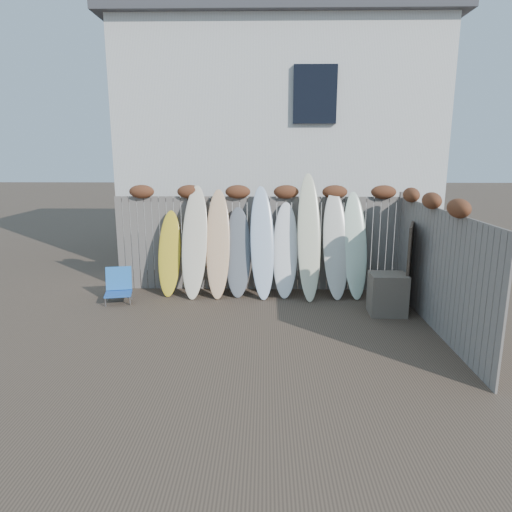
{
  "coord_description": "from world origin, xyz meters",
  "views": [
    {
      "loc": [
        0.17,
        -7.11,
        2.87
      ],
      "look_at": [
        0.0,
        1.2,
        1.0
      ],
      "focal_mm": 32.0,
      "sensor_mm": 36.0,
      "label": 1
    }
  ],
  "objects_px": {
    "beach_chair": "(119,286)",
    "wooden_crate": "(387,294)",
    "surfboard_0": "(169,253)",
    "lattice_panel": "(409,266)"
  },
  "relations": [
    {
      "from": "wooden_crate",
      "to": "surfboard_0",
      "type": "height_order",
      "value": "surfboard_0"
    },
    {
      "from": "beach_chair",
      "to": "wooden_crate",
      "type": "height_order",
      "value": "wooden_crate"
    },
    {
      "from": "surfboard_0",
      "to": "lattice_panel",
      "type": "bearing_deg",
      "value": -7.12
    },
    {
      "from": "wooden_crate",
      "to": "lattice_panel",
      "type": "distance_m",
      "value": 0.73
    },
    {
      "from": "wooden_crate",
      "to": "beach_chair",
      "type": "bearing_deg",
      "value": 172.91
    },
    {
      "from": "beach_chair",
      "to": "wooden_crate",
      "type": "xyz_separation_m",
      "value": [
        5.13,
        -0.64,
        0.07
      ]
    },
    {
      "from": "wooden_crate",
      "to": "surfboard_0",
      "type": "distance_m",
      "value": 4.38
    },
    {
      "from": "beach_chair",
      "to": "lattice_panel",
      "type": "height_order",
      "value": "lattice_panel"
    },
    {
      "from": "lattice_panel",
      "to": "surfboard_0",
      "type": "height_order",
      "value": "surfboard_0"
    },
    {
      "from": "beach_chair",
      "to": "surfboard_0",
      "type": "xyz_separation_m",
      "value": [
        0.93,
        0.52,
        0.56
      ]
    }
  ]
}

